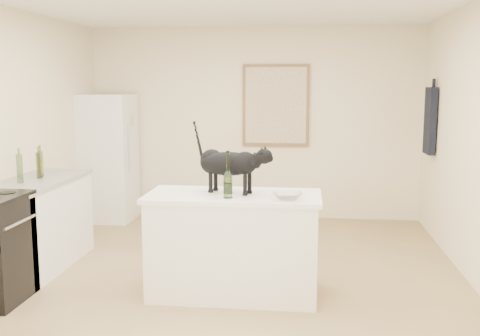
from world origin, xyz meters
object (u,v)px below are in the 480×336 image
Objects in this scene: fridge at (108,158)px; wine_bottle at (228,177)px; glass_bowl at (287,196)px; black_cat at (229,167)px.

wine_bottle is (2.03, -2.72, 0.22)m from fridge.
fridge is at bearing 126.64° from wine_bottle.
glass_bowl is (2.52, -2.74, 0.08)m from fridge.
glass_bowl is at bearing -6.58° from black_cat.
fridge is 7.00× the size of glass_bowl.
black_cat is (2.00, -2.51, 0.28)m from fridge.
fridge is 3.40m from wine_bottle.
wine_bottle is at bearing -53.36° from fridge.
black_cat is 1.89× the size of wine_bottle.
wine_bottle reaches higher than glass_bowl.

